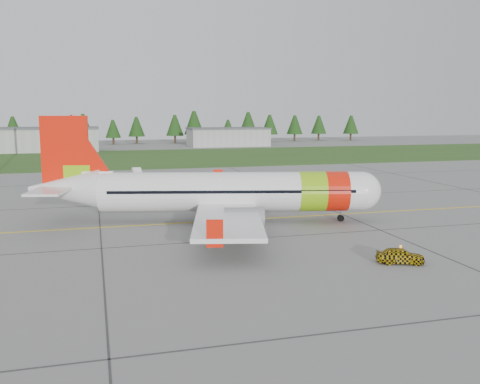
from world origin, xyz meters
name	(u,v)px	position (x,y,z in m)	size (l,w,h in m)	color
ground	(278,237)	(0.00, 0.00, 0.00)	(320.00, 320.00, 0.00)	gray
aircraft	(223,192)	(-3.14, 7.37, 3.02)	(34.05, 31.98, 10.46)	white
follow_me_car	(401,240)	(5.80, -10.05, 1.70)	(1.37, 1.16, 3.41)	#DDB60C
service_van	(136,163)	(-8.41, 48.22, 2.06)	(1.44, 1.36, 4.12)	white
grass_strip	(162,157)	(0.00, 82.00, 0.01)	(320.00, 50.00, 0.03)	#30561E
taxi_guideline	(252,219)	(0.00, 8.00, 0.01)	(120.00, 0.25, 0.02)	gold
hangar_west	(37,140)	(-30.00, 110.00, 3.00)	(32.00, 14.00, 6.00)	#A8A8A3
hangar_east	(228,137)	(25.00, 118.00, 2.60)	(24.00, 12.00, 5.20)	#A8A8A3
treeline	(140,128)	(0.00, 138.00, 5.00)	(160.00, 8.00, 10.00)	#1C3F14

